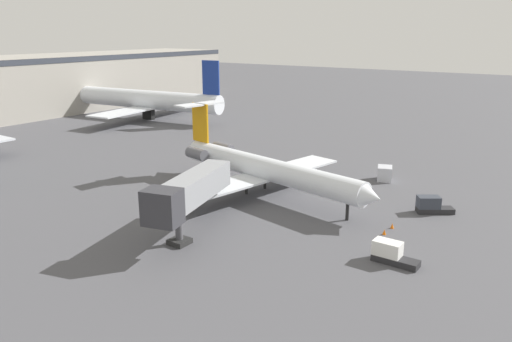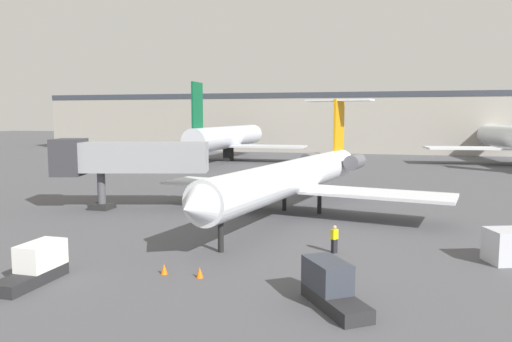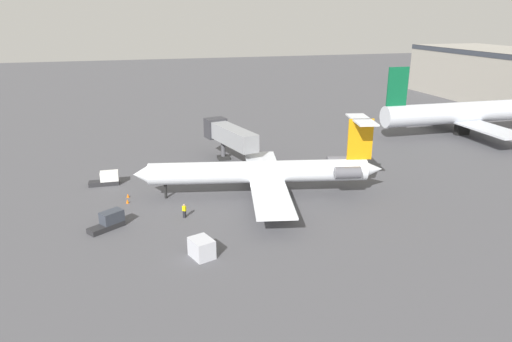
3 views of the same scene
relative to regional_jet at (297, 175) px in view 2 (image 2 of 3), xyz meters
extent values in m
cube|color=#4C4C51|center=(2.23, -1.41, -3.37)|extent=(400.00, 400.00, 0.10)
cylinder|color=silver|center=(-0.18, -0.88, -0.05)|extent=(8.29, 27.80, 2.78)
cone|color=silver|center=(-3.12, -15.29, -0.05)|extent=(3.03, 2.68, 2.64)
cone|color=silver|center=(2.78, 13.62, -0.05)|extent=(2.84, 3.02, 2.36)
cube|color=silver|center=(6.52, -1.23, -1.14)|extent=(12.24, 6.63, 0.24)
cube|color=silver|center=(-6.48, 1.42, -1.14)|extent=(12.24, 6.63, 0.24)
cylinder|color=#595960|center=(4.25, 9.34, 0.35)|extent=(2.11, 3.44, 1.50)
cylinder|color=#595960|center=(-0.24, 10.25, 0.35)|extent=(2.11, 3.44, 1.50)
cube|color=orange|center=(2.40, 11.76, 3.98)|extent=(0.88, 3.18, 5.28)
cube|color=silver|center=(2.40, 11.76, 6.52)|extent=(7.14, 3.71, 0.20)
cylinder|color=black|center=(-2.56, -12.54, -2.38)|extent=(0.36, 0.36, 1.88)
cylinder|color=black|center=(1.79, 0.75, -2.38)|extent=(0.36, 0.36, 1.88)
cylinder|color=black|center=(-1.35, 1.40, -2.38)|extent=(0.36, 0.36, 1.88)
cube|color=gray|center=(-14.12, -1.22, 1.31)|extent=(12.77, 5.56, 2.60)
cube|color=#333338|center=(-19.80, -2.64, 1.31)|extent=(3.11, 3.69, 3.20)
cylinder|color=#4C4C51|center=(-17.16, -1.98, -1.66)|extent=(0.70, 0.70, 3.33)
cube|color=#262626|center=(-17.16, -1.98, -3.07)|extent=(1.80, 1.80, 0.50)
cube|color=black|center=(4.12, -11.04, -2.90)|extent=(0.39, 0.40, 0.85)
cube|color=yellow|center=(4.12, -11.04, -2.17)|extent=(0.46, 0.47, 0.60)
sphere|color=tan|center=(4.12, -11.04, -1.75)|extent=(0.24, 0.24, 0.24)
cube|color=#262628|center=(4.96, -19.70, -3.02)|extent=(3.39, 4.10, 0.60)
cube|color=#333842|center=(4.52, -19.03, -2.07)|extent=(2.50, 2.77, 1.30)
cube|color=#262628|center=(-9.77, -20.31, -3.02)|extent=(1.50, 4.04, 0.60)
cube|color=white|center=(-9.75, -19.51, -2.07)|extent=(1.46, 2.44, 1.30)
cube|color=silver|center=(13.83, -10.62, -2.37)|extent=(2.88, 2.55, 1.91)
cone|color=orange|center=(-2.11, -17.33, -3.05)|extent=(0.36, 0.36, 0.55)
cone|color=orange|center=(-4.12, -17.23, -3.05)|extent=(0.36, 0.36, 0.55)
cube|color=#9E998E|center=(2.23, 80.65, 3.43)|extent=(154.03, 22.96, 13.51)
cube|color=#333842|center=(2.23, 69.37, 9.58)|extent=(154.03, 0.60, 1.20)
cylinder|color=silver|center=(-20.53, 46.06, 1.07)|extent=(4.55, 33.96, 3.99)
cube|color=#0C5933|center=(-20.78, 31.11, 6.57)|extent=(0.37, 4.00, 7.00)
cube|color=silver|center=(-20.53, 46.06, -0.52)|extent=(28.57, 6.47, 0.30)
cube|color=black|center=(-20.53, 46.06, -2.12)|extent=(1.20, 2.80, 2.40)
camera|label=1|loc=(-49.15, -32.41, 16.18)|focal=35.01mm
camera|label=2|loc=(6.62, -40.03, 4.86)|focal=34.32mm
camera|label=3|loc=(54.15, -16.46, 19.11)|focal=32.86mm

